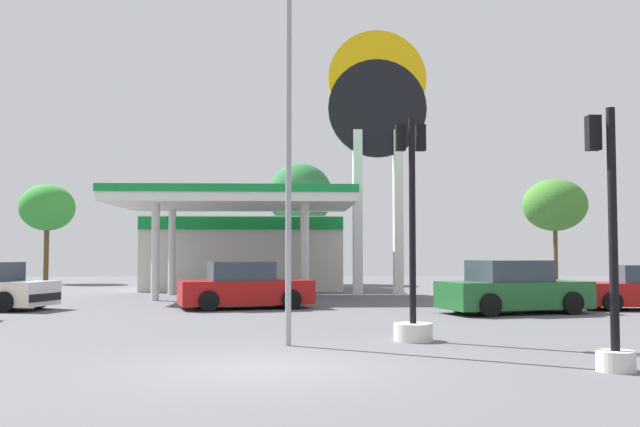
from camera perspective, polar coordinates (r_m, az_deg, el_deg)
name	(u,v)px	position (r m, az deg, el deg)	size (l,w,h in m)	color
ground_plane	(265,368)	(12.12, -4.31, -11.98)	(90.00, 90.00, 0.00)	#56565B
gas_station	(243,245)	(35.92, -6.06, -2.47)	(9.87, 12.90, 4.45)	beige
station_pole_sign	(377,126)	(32.68, 4.54, 6.89)	(4.41, 0.56, 11.84)	white
car_1	(513,289)	(23.27, 14.94, -5.77)	(4.91, 3.05, 1.64)	black
car_2	(245,287)	(24.56, -5.93, -5.79)	(4.69, 2.86, 1.57)	black
traffic_signal_0	(611,282)	(12.50, 21.91, -5.02)	(0.63, 0.66, 4.21)	silver
traffic_signal_1	(412,275)	(15.67, 7.27, -4.85)	(0.83, 0.83, 4.76)	silver
tree_0	(47,208)	(47.28, -20.65, 0.41)	(3.32, 3.32, 6.03)	brown
tree_1	(300,196)	(43.57, -1.57, 1.41)	(3.89, 3.89, 7.23)	brown
tree_2	(555,205)	(46.11, 17.97, 0.63)	(3.84, 3.84, 6.33)	brown
corner_streetlamp	(289,117)	(14.81, -2.49, 7.60)	(0.24, 1.48, 7.80)	gray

